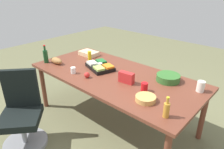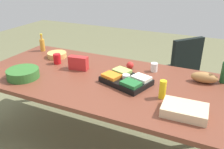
# 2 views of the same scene
# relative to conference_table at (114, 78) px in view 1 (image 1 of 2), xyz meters

# --- Properties ---
(ground_plane) EXTENTS (10.00, 10.00, 0.00)m
(ground_plane) POSITION_rel_conference_table_xyz_m (0.00, 0.00, -0.72)
(ground_plane) COLOR #6C6C4A
(conference_table) EXTENTS (2.44, 1.16, 0.78)m
(conference_table) POSITION_rel_conference_table_xyz_m (0.00, 0.00, 0.00)
(conference_table) COLOR brown
(conference_table) RESTS_ON ground
(office_chair) EXTENTS (0.68, 0.68, 0.99)m
(office_chair) POSITION_rel_conference_table_xyz_m (0.56, 1.13, -0.34)
(office_chair) COLOR gray
(office_chair) RESTS_ON ground
(sheet_cake) EXTENTS (0.33, 0.23, 0.07)m
(sheet_cake) POSITION_rel_conference_table_xyz_m (0.86, -0.30, 0.10)
(sheet_cake) COLOR beige
(sheet_cake) RESTS_ON conference_table
(dressing_bottle) EXTENTS (0.07, 0.07, 0.22)m
(dressing_bottle) POSITION_rel_conference_table_xyz_m (-1.02, 0.40, 0.15)
(dressing_bottle) COLOR gold
(dressing_bottle) RESTS_ON conference_table
(chip_bowl) EXTENTS (0.25, 0.25, 0.06)m
(chip_bowl) POSITION_rel_conference_table_xyz_m (-0.72, 0.29, 0.09)
(chip_bowl) COLOR tan
(chip_bowl) RESTS_ON conference_table
(red_solo_cup) EXTENTS (0.09, 0.09, 0.11)m
(red_solo_cup) POSITION_rel_conference_table_xyz_m (-0.59, 0.12, 0.12)
(red_solo_cup) COLOR red
(red_solo_cup) RESTS_ON conference_table
(veggie_tray) EXTENTS (0.49, 0.42, 0.09)m
(veggie_tray) POSITION_rel_conference_table_xyz_m (0.29, -0.01, 0.10)
(veggie_tray) COLOR black
(veggie_tray) RESTS_ON conference_table
(salad_bowl) EXTENTS (0.34, 0.34, 0.09)m
(salad_bowl) POSITION_rel_conference_table_xyz_m (-0.66, -0.32, 0.11)
(salad_bowl) COLOR #336B2C
(salad_bowl) RESTS_ON conference_table
(paper_cup) EXTENTS (0.08, 0.08, 0.09)m
(paper_cup) POSITION_rel_conference_table_xyz_m (0.45, 0.36, 0.11)
(paper_cup) COLOR white
(paper_cup) RESTS_ON conference_table
(wine_bottle) EXTENTS (0.08, 0.08, 0.29)m
(wine_bottle) POSITION_rel_conference_table_xyz_m (1.10, 0.39, 0.17)
(wine_bottle) COLOR #174621
(wine_bottle) RESTS_ON conference_table
(apple_red) EXTENTS (0.09, 0.09, 0.08)m
(apple_red) POSITION_rel_conference_table_xyz_m (0.20, 0.32, 0.10)
(apple_red) COLOR red
(apple_red) RESTS_ON conference_table
(chip_bag_red) EXTENTS (0.21, 0.10, 0.14)m
(chip_bag_red) POSITION_rel_conference_table_xyz_m (-0.29, 0.08, 0.13)
(chip_bag_red) COLOR red
(chip_bag_red) RESTS_ON conference_table
(mayo_jar) EXTENTS (0.11, 0.11, 0.13)m
(mayo_jar) POSITION_rel_conference_table_xyz_m (-1.08, -0.32, 0.13)
(mayo_jar) COLOR white
(mayo_jar) RESTS_ON conference_table
(bread_loaf) EXTENTS (0.25, 0.12, 0.10)m
(bread_loaf) POSITION_rel_conference_table_xyz_m (0.93, 0.31, 0.11)
(bread_loaf) COLOR #A97640
(bread_loaf) RESTS_ON conference_table
(mustard_bottle) EXTENTS (0.07, 0.07, 0.16)m
(mustard_bottle) POSITION_rel_conference_table_xyz_m (0.65, -0.14, 0.14)
(mustard_bottle) COLOR yellow
(mustard_bottle) RESTS_ON conference_table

